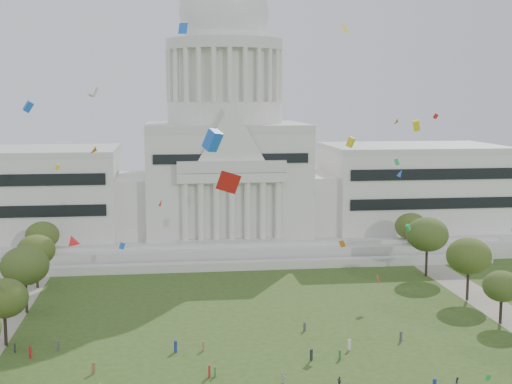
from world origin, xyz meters
TOP-DOWN VIEW (x-y plane):
  - capitol at (0.00, 113.59)m, footprint 160.00×64.50m
  - row_tree_l_3 at (-44.09, 33.92)m, footprint 8.12×8.12m
  - row_tree_r_3 at (44.40, 34.48)m, footprint 7.01×7.01m
  - row_tree_l_4 at (-44.08, 52.42)m, footprint 9.29×9.29m
  - row_tree_r_4 at (44.76, 50.04)m, footprint 9.19×9.19m
  - row_tree_l_5 at (-45.22, 71.01)m, footprint 8.33×8.33m
  - row_tree_r_5 at (43.49, 70.19)m, footprint 9.82×9.82m
  - row_tree_l_6 at (-46.87, 89.14)m, footprint 8.19×8.19m
  - row_tree_r_6 at (45.96, 88.13)m, footprint 8.42×8.42m
  - person_2 at (24.66, 7.49)m, footprint 0.80×0.88m
  - person_4 at (-0.19, 12.32)m, footprint 0.80×1.06m
  - person_10 at (7.64, 9.54)m, footprint 0.86×1.11m
  - distant_crowd at (-12.47, 15.71)m, footprint 65.29×38.92m
  - kite_swarm at (-2.40, 5.49)m, footprint 85.48×106.30m

SIDE VIEW (x-z plane):
  - person_2 at x=24.66m, z-range 0.00..1.54m
  - person_4 at x=-0.19m, z-range 0.00..1.62m
  - person_10 at x=7.64m, z-range 0.00..1.68m
  - distant_crowd at x=-12.47m, z-range -0.10..1.84m
  - row_tree_r_3 at x=44.40m, z-range 2.09..12.07m
  - row_tree_l_3 at x=-44.09m, z-range 2.43..13.98m
  - row_tree_l_6 at x=-46.87m, z-range 2.45..14.09m
  - row_tree_l_5 at x=-45.22m, z-range 2.49..14.34m
  - row_tree_r_6 at x=45.96m, z-range 2.52..14.49m
  - row_tree_r_4 at x=44.76m, z-range 2.76..15.82m
  - row_tree_l_4 at x=-44.08m, z-range 2.79..16.00m
  - row_tree_r_5 at x=43.49m, z-range 2.95..16.91m
  - capitol at x=0.00m, z-range -23.35..67.95m
  - kite_swarm at x=-2.40m, z-range -3.82..63.32m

